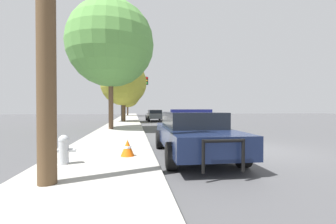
# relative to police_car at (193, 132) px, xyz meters

# --- Properties ---
(ground_plane) EXTENTS (110.00, 110.00, 0.00)m
(ground_plane) POSITION_rel_police_car_xyz_m (2.36, 0.56, -0.75)
(ground_plane) COLOR #474749
(sidewalk_left) EXTENTS (3.00, 110.00, 0.13)m
(sidewalk_left) POSITION_rel_police_car_xyz_m (-2.74, 0.56, -0.68)
(sidewalk_left) COLOR #A3A099
(sidewalk_left) RESTS_ON ground_plane
(police_car) EXTENTS (2.15, 5.02, 1.48)m
(police_car) POSITION_rel_police_car_xyz_m (0.00, 0.00, 0.00)
(police_car) COLOR #141E3D
(police_car) RESTS_ON ground_plane
(fire_hydrant) EXTENTS (0.57, 0.25, 0.72)m
(fire_hydrant) POSITION_rel_police_car_xyz_m (-3.57, -1.08, -0.23)
(fire_hydrant) COLOR #B7BCC1
(fire_hydrant) RESTS_ON sidewalk_left
(traffic_light) EXTENTS (3.11, 0.35, 5.18)m
(traffic_light) POSITION_rel_police_car_xyz_m (-2.04, 19.11, 3.00)
(traffic_light) COLOR #424247
(traffic_light) RESTS_ON sidewalk_left
(car_background_midblock) EXTENTS (1.99, 4.42, 1.35)m
(car_background_midblock) POSITION_rel_police_car_xyz_m (0.61, 20.01, -0.02)
(car_background_midblock) COLOR #474C51
(car_background_midblock) RESTS_ON ground_plane
(car_background_oncoming) EXTENTS (2.05, 4.43, 1.25)m
(car_background_oncoming) POSITION_rel_police_car_xyz_m (4.61, 22.87, -0.06)
(car_background_oncoming) COLOR #333856
(car_background_oncoming) RESTS_ON ground_plane
(tree_sidewalk_far) EXTENTS (4.82, 4.82, 6.45)m
(tree_sidewalk_far) POSITION_rel_police_car_xyz_m (-3.07, 38.21, 3.42)
(tree_sidewalk_far) COLOR brown
(tree_sidewalk_far) RESTS_ON sidewalk_left
(tree_sidewalk_near) EXTENTS (5.76, 5.76, 8.60)m
(tree_sidewalk_near) POSITION_rel_police_car_xyz_m (-3.38, 8.56, 5.09)
(tree_sidewalk_near) COLOR brown
(tree_sidewalk_near) RESTS_ON sidewalk_left
(tree_sidewalk_mid) EXTENTS (4.92, 4.92, 6.62)m
(tree_sidewalk_mid) POSITION_rel_police_car_xyz_m (-2.94, 17.52, 3.53)
(tree_sidewalk_mid) COLOR #4C3823
(tree_sidewalk_mid) RESTS_ON sidewalk_left
(traffic_cone) EXTENTS (0.40, 0.40, 0.47)m
(traffic_cone) POSITION_rel_police_car_xyz_m (-2.04, -0.36, -0.38)
(traffic_cone) COLOR orange
(traffic_cone) RESTS_ON sidewalk_left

